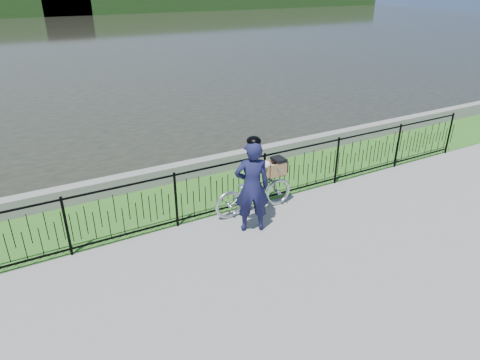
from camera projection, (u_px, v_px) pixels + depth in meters
ground at (264, 252)px, 7.63m from camera, size 120.00×120.00×0.00m
grass_strip at (203, 194)px, 9.68m from camera, size 60.00×2.00×0.01m
water at (41, 40)px, 33.68m from camera, size 120.00×120.00×0.00m
quay_wall at (185, 171)px, 10.38m from camera, size 60.00×0.30×0.40m
fence at (222, 189)px, 8.64m from camera, size 14.00×0.06×1.15m
far_treeline at (14, 4)px, 54.35m from camera, size 120.00×6.00×3.00m
far_building_right at (65, 2)px, 55.77m from camera, size 6.00×3.00×3.20m
bicycle_rig at (254, 190)px, 8.79m from camera, size 1.78×0.62×1.10m
cyclist at (252, 186)px, 7.95m from camera, size 0.78×0.65×1.89m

